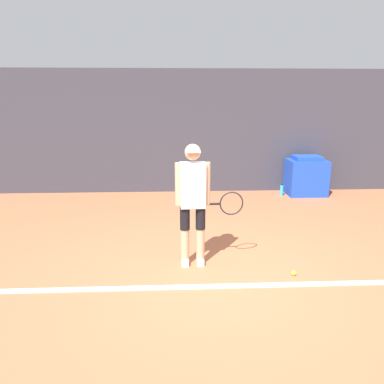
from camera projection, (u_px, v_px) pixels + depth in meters
The scene contains 7 objects.
ground_plane at pixel (220, 277), 4.97m from camera, with size 24.00×24.00×0.00m, color #B76642.
back_wall at pixel (198, 132), 9.25m from camera, with size 24.00×0.10×3.00m.
court_baseline at pixel (222, 286), 4.72m from camera, with size 21.60×0.10×0.01m.
tennis_player at pixel (194, 199), 5.15m from camera, with size 0.96×0.29×1.72m.
tennis_ball at pixel (294, 273), 5.01m from camera, with size 0.07×0.07×0.07m.
covered_chair at pixel (306, 176), 9.17m from camera, with size 0.91×0.74×0.96m.
water_bottle at pixel (282, 190), 9.12m from camera, with size 0.08×0.08×0.28m.
Camera 1 is at (-0.59, -4.52, 2.31)m, focal length 35.00 mm.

